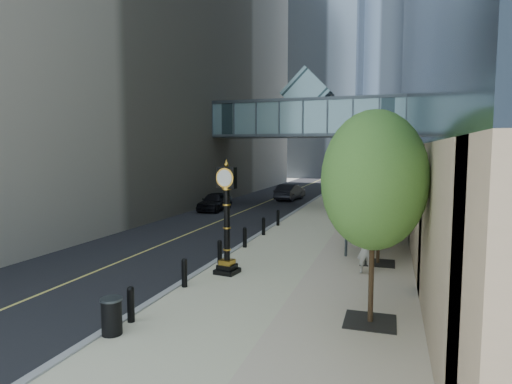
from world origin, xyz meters
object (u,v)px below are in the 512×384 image
street_clock (227,226)px  pedestrian (366,250)px  car_far (290,192)px  trash_bin (112,317)px  car_near (215,201)px

street_clock → pedestrian: (5.07, 1.66, -0.95)m
pedestrian → car_far: pedestrian is taller
trash_bin → car_far: size_ratio=0.19×
trash_bin → car_far: bearing=94.7°
car_near → trash_bin: bearing=-74.7°
car_near → car_far: (4.03, 9.02, 0.05)m
trash_bin → car_near: 23.16m
car_far → street_clock: bearing=104.0°
trash_bin → pedestrian: bearing=52.6°
street_clock → trash_bin: 6.24m
pedestrian → car_near: size_ratio=0.42×
pedestrian → car_near: (-12.48, 14.52, -0.21)m
pedestrian → car_near: 19.14m
trash_bin → car_near: bearing=106.5°
street_clock → car_far: street_clock is taller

